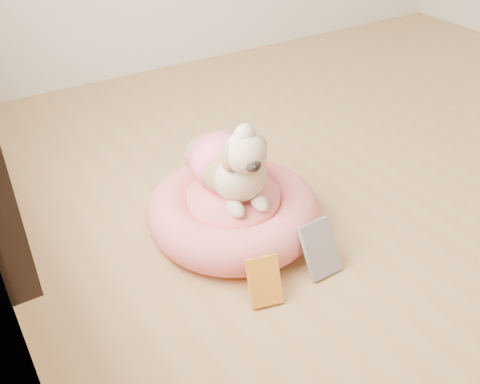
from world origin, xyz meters
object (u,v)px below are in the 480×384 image
pet_bed (234,212)px  book_yellow (264,281)px  dog (231,150)px  book_white (320,249)px

pet_bed → book_yellow: 0.42m
dog → book_white: bearing=-61.8°
book_white → dog: bearing=107.7°
book_yellow → book_white: size_ratio=0.82×
book_yellow → book_white: 0.27m
pet_bed → dog: size_ratio=1.44×
pet_bed → book_yellow: size_ratio=4.08×
pet_bed → book_white: size_ratio=3.35×
pet_bed → dog: 0.28m
dog → book_yellow: (-0.12, -0.43, -0.28)m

